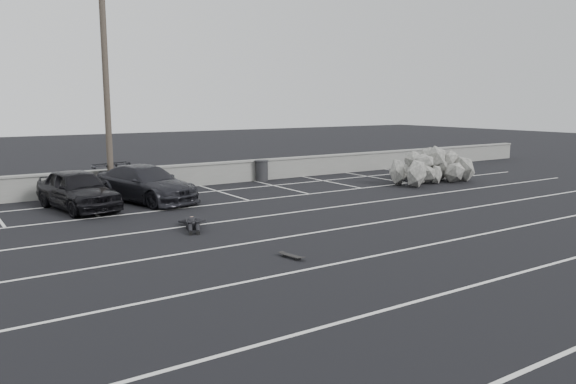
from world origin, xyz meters
TOP-DOWN VIEW (x-y plane):
  - ground at (0.00, 0.00)m, footprint 120.00×120.00m
  - seawall at (0.00, 14.00)m, footprint 50.00×0.45m
  - stall_lines at (-0.08, 4.41)m, footprint 36.00×20.05m
  - car_left at (-5.27, 10.93)m, footprint 2.53×4.70m
  - car_right at (-2.57, 11.15)m, footprint 3.46×5.38m
  - utility_pole at (-3.37, 13.20)m, footprint 1.28×0.26m
  - trash_bin at (4.32, 13.60)m, footprint 0.82×0.82m
  - riprap_pile at (11.38, 8.83)m, footprint 5.29×3.67m
  - person at (-2.91, 5.88)m, footprint 2.50×2.96m
  - skateboard at (-2.31, 1.02)m, footprint 0.31×0.69m

SIDE VIEW (x-z plane):
  - ground at x=0.00m, z-range 0.00..0.00m
  - stall_lines at x=-0.08m, z-range 0.00..0.01m
  - skateboard at x=-2.31m, z-range 0.02..0.10m
  - person at x=-2.91m, z-range 0.00..0.47m
  - riprap_pile at x=11.38m, z-range -0.09..0.94m
  - trash_bin at x=4.32m, z-range 0.01..1.07m
  - seawall at x=0.00m, z-range 0.02..1.08m
  - car_right at x=-2.57m, z-range 0.00..1.45m
  - car_left at x=-5.27m, z-range 0.00..1.52m
  - utility_pole at x=-3.37m, z-range 0.06..9.68m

